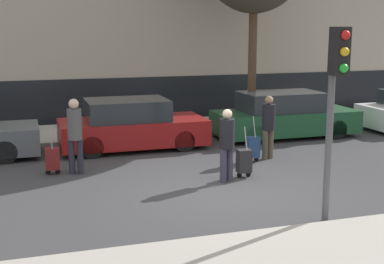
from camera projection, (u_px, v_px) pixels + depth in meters
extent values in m
plane|color=#38383A|center=(223.00, 191.00, 11.35)|extent=(80.00, 80.00, 0.00)
cube|color=#A39E93|center=(314.00, 261.00, 7.83)|extent=(28.00, 2.50, 0.12)
cube|color=#A39E93|center=(148.00, 129.00, 17.88)|extent=(28.00, 3.00, 0.12)
cube|color=black|center=(135.00, 99.00, 19.78)|extent=(27.44, 0.06, 1.60)
cylinder|color=black|center=(5.00, 152.00, 13.57)|extent=(0.60, 0.18, 0.60)
cylinder|color=black|center=(7.00, 140.00, 15.00)|extent=(0.60, 0.18, 0.60)
cube|color=maroon|center=(133.00, 131.00, 15.25)|extent=(4.11, 1.85, 0.70)
cube|color=#23282D|center=(127.00, 110.00, 15.07)|extent=(2.26, 1.62, 0.58)
cylinder|color=black|center=(184.00, 141.00, 14.89)|extent=(0.60, 0.18, 0.60)
cylinder|color=black|center=(168.00, 130.00, 16.44)|extent=(0.60, 0.18, 0.60)
cylinder|color=black|center=(92.00, 147.00, 14.13)|extent=(0.60, 0.18, 0.60)
cylinder|color=black|center=(85.00, 135.00, 15.68)|extent=(0.60, 0.18, 0.60)
cube|color=#194728|center=(285.00, 121.00, 16.85)|extent=(4.50, 1.76, 0.70)
cube|color=#23282D|center=(281.00, 101.00, 16.67)|extent=(2.48, 1.55, 0.59)
cylinder|color=black|center=(337.00, 129.00, 16.57)|extent=(0.60, 0.18, 0.60)
cylinder|color=black|center=(311.00, 121.00, 18.04)|extent=(0.60, 0.18, 0.60)
cylinder|color=black|center=(255.00, 135.00, 15.74)|extent=(0.60, 0.18, 0.60)
cylinder|color=black|center=(235.00, 126.00, 17.21)|extent=(0.60, 0.18, 0.60)
cylinder|color=black|center=(375.00, 118.00, 18.60)|extent=(0.60, 0.18, 0.60)
cylinder|color=#23232D|center=(72.00, 157.00, 12.61)|extent=(0.15, 0.15, 0.83)
cylinder|color=#23232D|center=(80.00, 157.00, 12.62)|extent=(0.15, 0.15, 0.83)
cylinder|color=#4C4C4C|center=(74.00, 124.00, 12.46)|extent=(0.34, 0.34, 0.72)
sphere|color=beige|center=(74.00, 104.00, 12.37)|extent=(0.24, 0.24, 0.24)
cube|color=maroon|center=(52.00, 159.00, 12.58)|extent=(0.32, 0.24, 0.51)
cylinder|color=black|center=(48.00, 172.00, 12.61)|extent=(0.12, 0.03, 0.12)
cylinder|color=black|center=(58.00, 171.00, 12.68)|extent=(0.12, 0.03, 0.12)
cylinder|color=gray|center=(51.00, 137.00, 12.41)|extent=(0.02, 0.19, 0.53)
cylinder|color=#383347|center=(230.00, 164.00, 12.05)|extent=(0.15, 0.15, 0.77)
cylinder|color=#383347|center=(223.00, 166.00, 11.93)|extent=(0.15, 0.15, 0.77)
cylinder|color=black|center=(227.00, 134.00, 11.85)|extent=(0.34, 0.34, 0.67)
sphere|color=beige|center=(227.00, 114.00, 11.76)|extent=(0.22, 0.22, 0.22)
cube|color=#262628|center=(244.00, 161.00, 12.33)|extent=(0.32, 0.24, 0.54)
cylinder|color=black|center=(239.00, 175.00, 12.36)|extent=(0.12, 0.03, 0.12)
cylinder|color=black|center=(248.00, 174.00, 12.43)|extent=(0.12, 0.03, 0.12)
cylinder|color=gray|center=(246.00, 139.00, 12.16)|extent=(0.02, 0.19, 0.53)
cylinder|color=#4C4233|center=(265.00, 145.00, 14.00)|extent=(0.15, 0.15, 0.78)
cylinder|color=#4C4233|center=(271.00, 144.00, 14.12)|extent=(0.15, 0.15, 0.78)
cylinder|color=black|center=(269.00, 117.00, 13.92)|extent=(0.34, 0.34, 0.68)
sphere|color=#936B4C|center=(269.00, 100.00, 13.84)|extent=(0.22, 0.22, 0.22)
cube|color=navy|center=(253.00, 147.00, 13.74)|extent=(0.32, 0.24, 0.54)
cylinder|color=black|center=(248.00, 160.00, 13.77)|extent=(0.12, 0.03, 0.12)
cylinder|color=black|center=(256.00, 159.00, 13.83)|extent=(0.12, 0.03, 0.12)
cylinder|color=gray|center=(254.00, 127.00, 13.56)|extent=(0.02, 0.19, 0.53)
cylinder|color=#515154|center=(330.00, 128.00, 9.24)|extent=(0.12, 0.12, 3.43)
cube|color=black|center=(339.00, 51.00, 8.82)|extent=(0.28, 0.24, 0.80)
sphere|color=red|center=(346.00, 35.00, 8.62)|extent=(0.15, 0.15, 0.15)
sphere|color=gold|center=(345.00, 52.00, 8.68)|extent=(0.15, 0.15, 0.15)
sphere|color=green|center=(344.00, 68.00, 8.73)|extent=(0.15, 0.15, 0.15)
torus|color=black|center=(308.00, 110.00, 19.23)|extent=(0.72, 0.06, 0.72)
torus|color=black|center=(281.00, 111.00, 18.92)|extent=(0.72, 0.06, 0.72)
cylinder|color=maroon|center=(295.00, 105.00, 19.04)|extent=(1.00, 0.05, 0.05)
cylinder|color=maroon|center=(290.00, 100.00, 18.94)|extent=(0.04, 0.04, 0.40)
cylinder|color=#4C3826|center=(252.00, 62.00, 17.83)|extent=(0.28, 0.28, 4.32)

